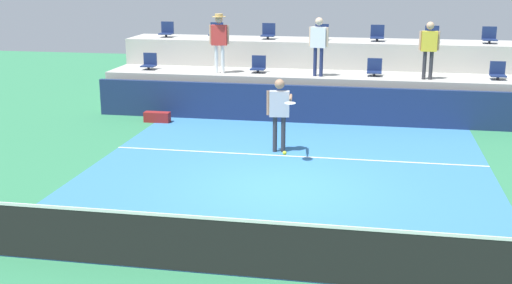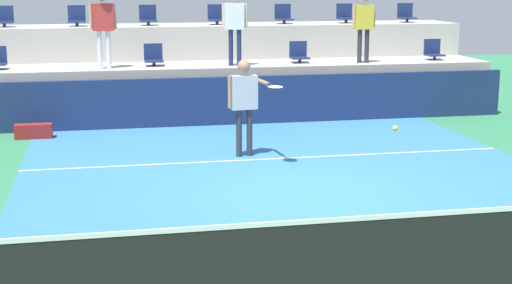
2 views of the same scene
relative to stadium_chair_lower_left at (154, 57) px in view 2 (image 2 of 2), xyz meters
name	(u,v)px [view 2 (image 2 of 2)]	position (x,y,z in m)	size (l,w,h in m)	color
ground_plane	(305,194)	(1.78, -7.23, -1.46)	(40.00, 40.00, 0.00)	#2D754C
court_inner_paint	(290,178)	(1.78, -6.23, -1.46)	(9.00, 10.00, 0.01)	teal
court_service_line	(271,159)	(1.78, -4.83, -1.46)	(9.00, 0.06, 0.00)	white
tennis_net	(407,252)	(1.78, -11.23, -0.97)	(10.48, 0.08, 1.07)	black
sponsor_backboard	(237,100)	(1.78, -1.23, -0.91)	(13.00, 0.16, 1.10)	navy
seating_tier_lower	(227,89)	(1.78, 0.07, -0.84)	(13.00, 1.80, 1.25)	#ADAAA3
seating_tier_upper	(216,64)	(1.78, 1.87, -0.41)	(13.00, 1.80, 2.10)	#ADAAA3
stadium_chair_lower_left	(154,57)	(0.00, 0.00, 0.00)	(0.44, 0.40, 0.52)	#2D2D33
stadium_chair_lower_right	(299,54)	(3.56, 0.00, 0.00)	(0.44, 0.40, 0.52)	#2D2D33
stadium_chair_lower_far_right	(433,51)	(7.11, 0.00, 0.00)	(0.44, 0.40, 0.52)	#2D2D33
stadium_chair_upper_far_left	(4,18)	(-3.53, 1.80, 0.85)	(0.44, 0.40, 0.52)	#2D2D33
stadium_chair_upper_left	(77,18)	(-1.78, 1.80, 0.85)	(0.44, 0.40, 0.52)	#2D2D33
stadium_chair_upper_mid_left	(148,17)	(0.01, 1.80, 0.85)	(0.44, 0.40, 0.52)	#2D2D33
stadium_chair_upper_center	(217,16)	(1.79, 1.80, 0.85)	(0.44, 0.40, 0.52)	#2D2D33
stadium_chair_upper_mid_right	(283,16)	(3.60, 1.80, 0.85)	(0.44, 0.40, 0.52)	#2D2D33
stadium_chair_upper_right	(345,15)	(5.32, 1.80, 0.85)	(0.44, 0.40, 0.52)	#2D2D33
stadium_chair_upper_far_right	(406,14)	(7.08, 1.80, 0.85)	(0.44, 0.40, 0.52)	#2D2D33
tennis_player	(245,97)	(1.35, -4.51, -0.34)	(0.84, 1.22, 1.82)	#2D2D33
spectator_with_hat	(103,19)	(-1.14, -0.38, 0.91)	(0.61, 0.46, 1.82)	white
spectator_in_white	(235,21)	(1.89, -0.38, 0.84)	(0.60, 0.29, 1.74)	navy
spectator_in_grey	(364,22)	(5.08, -0.38, 0.79)	(0.58, 0.22, 1.67)	#2D2D33
tennis_ball	(395,128)	(2.21, -9.72, 0.03)	(0.07, 0.07, 0.07)	#CCE033
equipment_bag	(34,131)	(-2.68, -1.96, -1.31)	(0.76, 0.28, 0.30)	maroon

